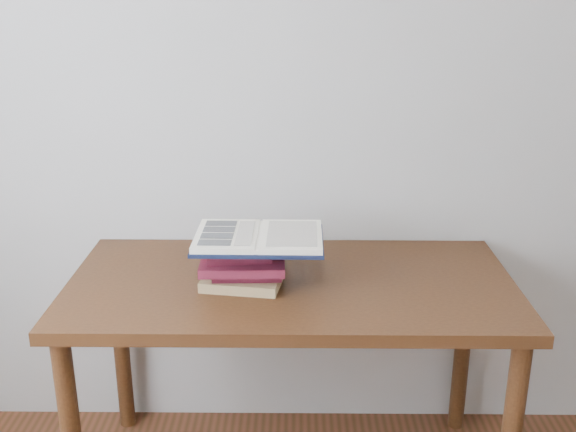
{
  "coord_description": "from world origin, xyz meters",
  "views": [
    {
      "loc": [
        -0.03,
        -0.61,
        1.68
      ],
      "look_at": [
        -0.05,
        1.29,
        1.02
      ],
      "focal_mm": 42.0,
      "sensor_mm": 36.0,
      "label": 1
    }
  ],
  "objects": [
    {
      "name": "room_shell",
      "position": [
        -0.08,
        0.01,
        1.63
      ],
      "size": [
        3.54,
        3.54,
        2.62
      ],
      "color": "#ADA9A3",
      "rests_on": "ground"
    },
    {
      "name": "desk",
      "position": [
        -0.04,
        1.38,
        0.67
      ],
      "size": [
        1.44,
        0.72,
        0.77
      ],
      "color": "#452611",
      "rests_on": "ground"
    },
    {
      "name": "book_stack",
      "position": [
        -0.19,
        1.35,
        0.84
      ],
      "size": [
        0.27,
        0.2,
        0.14
      ],
      "color": "olive",
      "rests_on": "desk"
    },
    {
      "name": "open_book",
      "position": [
        -0.14,
        1.35,
        0.93
      ],
      "size": [
        0.4,
        0.28,
        0.03
      ],
      "rotation": [
        0.0,
        0.0,
        -0.01
      ],
      "color": "black",
      "rests_on": "book_stack"
    }
  ]
}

